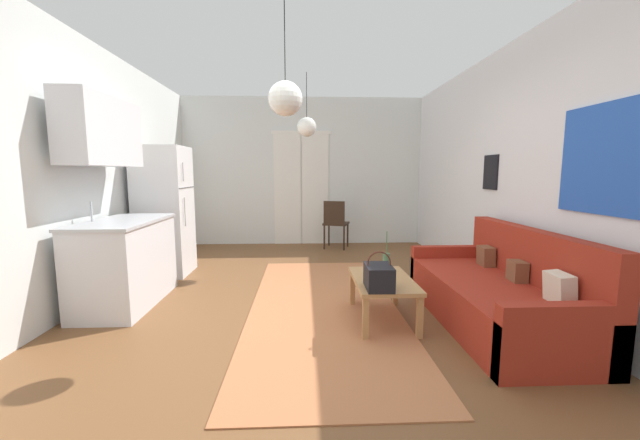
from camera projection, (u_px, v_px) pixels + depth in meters
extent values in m
cube|color=brown|center=(304.00, 323.00, 3.52)|extent=(5.10, 8.07, 0.10)
cube|color=silver|center=(303.00, 172.00, 7.08)|extent=(4.70, 0.10, 2.77)
cube|color=white|center=(288.00, 190.00, 7.05)|extent=(0.51, 0.02, 2.09)
cube|color=white|center=(315.00, 190.00, 7.07)|extent=(0.51, 0.02, 2.09)
cube|color=white|center=(301.00, 132.00, 6.92)|extent=(1.12, 0.03, 0.06)
cube|color=silver|center=(550.00, 171.00, 3.43)|extent=(0.10, 7.67, 2.77)
cube|color=blue|center=(609.00, 159.00, 2.70)|extent=(0.02, 0.95, 0.83)
cube|color=black|center=(491.00, 172.00, 4.39)|extent=(0.02, 0.31, 0.41)
cube|color=silver|center=(40.00, 171.00, 3.23)|extent=(0.10, 7.67, 2.77)
cube|color=yellow|center=(102.00, 131.00, 4.11)|extent=(0.02, 0.32, 0.40)
cube|color=#B26B42|center=(324.00, 306.00, 3.81)|extent=(1.48, 3.62, 0.01)
cube|color=maroon|center=(490.00, 302.00, 3.37)|extent=(0.89, 1.99, 0.40)
cube|color=maroon|center=(531.00, 277.00, 3.35)|extent=(0.15, 1.99, 0.87)
cube|color=maroon|center=(562.00, 343.00, 2.42)|extent=(0.89, 0.11, 0.53)
cube|color=maroon|center=(449.00, 269.00, 4.29)|extent=(0.89, 0.11, 0.53)
cube|color=beige|center=(559.00, 289.00, 2.75)|extent=(0.16, 0.24, 0.24)
cube|color=brown|center=(517.00, 271.00, 3.33)|extent=(0.14, 0.19, 0.18)
cube|color=brown|center=(486.00, 256.00, 3.88)|extent=(0.14, 0.21, 0.21)
cube|color=#B27F4C|center=(383.00, 280.00, 3.43)|extent=(0.54, 0.89, 0.04)
cube|color=#B27F4C|center=(365.00, 318.00, 3.05)|extent=(0.05, 0.05, 0.36)
cube|color=#B27F4C|center=(420.00, 317.00, 3.07)|extent=(0.05, 0.05, 0.36)
cube|color=#B27F4C|center=(352.00, 288.00, 3.85)|extent=(0.05, 0.05, 0.36)
cube|color=#B27F4C|center=(396.00, 287.00, 3.87)|extent=(0.05, 0.05, 0.36)
cylinder|color=#47704C|center=(386.00, 262.00, 3.67)|extent=(0.07, 0.07, 0.18)
cylinder|color=#477F42|center=(387.00, 242.00, 3.65)|extent=(0.01, 0.01, 0.22)
cube|color=black|center=(379.00, 277.00, 3.13)|extent=(0.23, 0.32, 0.20)
torus|color=#512319|center=(379.00, 263.00, 3.11)|extent=(0.20, 0.01, 0.20)
cube|color=white|center=(164.00, 211.00, 4.96)|extent=(0.62, 0.65, 1.72)
cube|color=#4C4C51|center=(187.00, 187.00, 4.93)|extent=(0.01, 0.63, 0.01)
cylinder|color=#B7BABF|center=(183.00, 172.00, 4.73)|extent=(0.02, 0.02, 0.24)
cylinder|color=#B7BABF|center=(185.00, 212.00, 4.79)|extent=(0.02, 0.02, 0.38)
cube|color=silver|center=(126.00, 264.00, 3.85)|extent=(0.61, 1.22, 0.86)
cube|color=#B7BABF|center=(123.00, 222.00, 3.79)|extent=(0.64, 1.25, 0.03)
cube|color=#999BA0|center=(118.00, 227.00, 3.69)|extent=(0.36, 0.40, 0.10)
cylinder|color=#B7BABF|center=(92.00, 212.00, 3.66)|extent=(0.02, 0.02, 0.20)
cube|color=silver|center=(101.00, 132.00, 3.67)|extent=(0.32, 1.10, 0.67)
cylinder|color=black|center=(348.00, 235.00, 6.86)|extent=(0.03, 0.03, 0.44)
cylinder|color=black|center=(329.00, 234.00, 6.96)|extent=(0.03, 0.03, 0.44)
cylinder|color=black|center=(344.00, 238.00, 6.54)|extent=(0.03, 0.03, 0.44)
cylinder|color=black|center=(324.00, 237.00, 6.63)|extent=(0.03, 0.03, 0.44)
cube|color=black|center=(336.00, 223.00, 6.72)|extent=(0.52, 0.51, 0.04)
cube|color=black|center=(334.00, 213.00, 6.52)|extent=(0.37, 0.14, 0.41)
cylinder|color=black|center=(285.00, 38.00, 2.94)|extent=(0.01, 0.01, 0.66)
sphere|color=white|center=(285.00, 99.00, 3.00)|extent=(0.28, 0.28, 0.28)
cylinder|color=black|center=(307.00, 95.00, 5.22)|extent=(0.01, 0.01, 0.61)
sphere|color=white|center=(307.00, 127.00, 5.27)|extent=(0.28, 0.28, 0.28)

